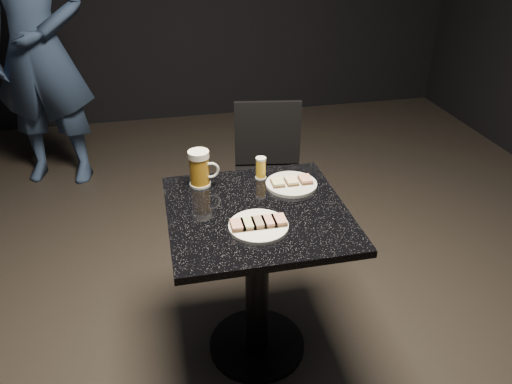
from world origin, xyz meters
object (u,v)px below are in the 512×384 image
(plate_small, at_px, (291,184))
(chair, at_px, (269,169))
(patron, at_px, (38,50))
(plate_large, at_px, (258,226))
(beer_mug, at_px, (200,168))
(table, at_px, (257,259))
(beer_tumbler, at_px, (261,168))

(plate_small, distance_m, chair, 0.70)
(patron, height_order, chair, patron)
(plate_large, relative_size, beer_mug, 1.41)
(table, bearing_deg, plate_large, -100.09)
(plate_small, bearing_deg, beer_tumbler, 139.24)
(beer_mug, xyz_separation_m, beer_tumbler, (0.26, 0.01, -0.03))
(plate_small, relative_size, table, 0.29)
(table, relative_size, chair, 0.88)
(beer_mug, relative_size, beer_tumbler, 1.61)
(plate_small, bearing_deg, table, -139.26)
(beer_mug, distance_m, beer_tumbler, 0.27)
(plate_large, xyz_separation_m, chair, (0.27, 0.93, -0.26))
(patron, distance_m, chair, 1.81)
(table, xyz_separation_m, beer_tumbler, (0.07, 0.26, 0.29))
(plate_large, height_order, plate_small, same)
(table, height_order, beer_mug, beer_mug)
(plate_small, xyz_separation_m, table, (-0.18, -0.16, -0.25))
(chair, bearing_deg, beer_tumbler, -107.35)
(plate_small, height_order, beer_mug, beer_mug)
(plate_large, bearing_deg, plate_small, 53.80)
(plate_large, distance_m, beer_mug, 0.41)
(beer_mug, bearing_deg, patron, 117.00)
(plate_small, distance_m, beer_mug, 0.39)
(beer_tumbler, bearing_deg, beer_mug, -178.49)
(patron, bearing_deg, beer_mug, -50.59)
(plate_large, relative_size, table, 0.30)
(patron, distance_m, table, 2.28)
(patron, bearing_deg, chair, -29.17)
(plate_small, relative_size, beer_mug, 1.38)
(table, height_order, beer_tumbler, beer_tumbler)
(table, bearing_deg, plate_small, 40.74)
(patron, bearing_deg, plate_small, -42.89)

